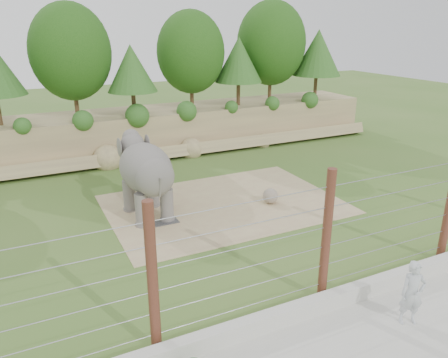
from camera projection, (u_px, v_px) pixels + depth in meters
name	position (u px, v px, depth m)	size (l,w,h in m)	color
ground	(247.00, 235.00, 16.60)	(90.00, 90.00, 0.00)	#436B26
back_embankment	(155.00, 86.00, 26.21)	(30.00, 5.52, 8.77)	#867355
dirt_patch	(224.00, 204.00, 19.34)	(10.00, 7.00, 0.02)	tan
drain_grate	(166.00, 222.00, 17.58)	(1.00, 0.60, 0.03)	#262628
elephant	(146.00, 179.00, 17.71)	(1.70, 3.97, 3.21)	slate
stone_ball	(270.00, 196.00, 19.31)	(0.68, 0.68, 0.68)	gray
retaining_wall	(333.00, 300.00, 12.28)	(26.00, 0.35, 0.50)	beige
walkway	(385.00, 352.00, 10.67)	(26.00, 4.00, 0.01)	beige
barrier_fence	(326.00, 237.00, 12.11)	(20.26, 0.26, 4.00)	#4E231A
zookeeper	(412.00, 293.00, 11.44)	(0.66, 0.44, 1.82)	#A9AFB3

